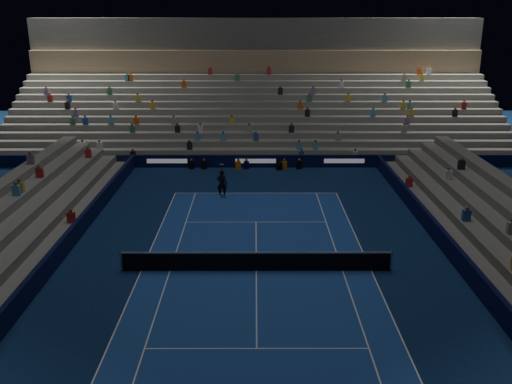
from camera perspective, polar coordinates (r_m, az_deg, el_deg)
name	(u,v)px	position (r m, az deg, el deg)	size (l,w,h in m)	color
ground	(256,271)	(26.58, 0.03, -8.13)	(90.00, 90.00, 0.00)	#0B1F47
court_surface	(256,271)	(26.58, 0.03, -8.12)	(10.97, 23.77, 0.01)	navy
sponsor_barrier_far	(256,161)	(43.82, -0.03, 3.20)	(44.00, 0.25, 1.00)	black
sponsor_barrier_east	(461,261)	(28.12, 20.35, -6.70)	(0.25, 37.00, 1.00)	black
sponsor_barrier_west	(52,261)	(28.07, -20.33, -6.73)	(0.25, 37.00, 1.00)	black
grandstand_main	(256,106)	(52.42, -0.05, 8.89)	(44.00, 15.20, 11.20)	slate
tennis_net	(256,261)	(26.37, 0.03, -7.15)	(12.90, 0.10, 1.10)	#B2B2B7
tennis_player	(222,184)	(36.59, -3.53, 0.87)	(0.69, 0.45, 1.89)	black
broadcast_camera	(279,166)	(43.29, 2.39, 2.74)	(0.50, 0.93, 0.60)	black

